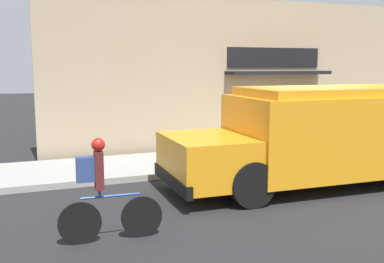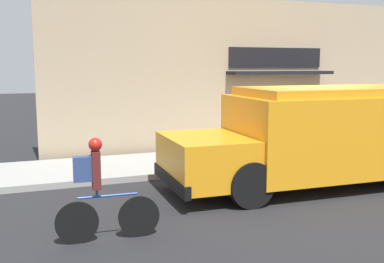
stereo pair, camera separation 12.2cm
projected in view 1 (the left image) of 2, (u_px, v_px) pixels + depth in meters
The scene contains 6 objects.
ground_plane at pixel (300, 167), 11.49m from camera, with size 70.00×70.00×0.00m, color #232326.
sidewalk at pixel (275, 155), 12.63m from camera, with size 28.00×2.49×0.14m.
storefront at pixel (250, 75), 13.76m from camera, with size 12.54×0.85×4.53m.
school_bus at pixel (334, 133), 9.70m from camera, with size 6.83×2.74×2.11m.
cyclist at pixel (102, 192), 6.51m from camera, with size 1.54×0.21×1.55m.
trash_bin at pixel (340, 131), 14.20m from camera, with size 0.59×0.59×0.75m.
Camera 1 is at (-6.62, -9.49, 2.57)m, focal length 42.00 mm.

